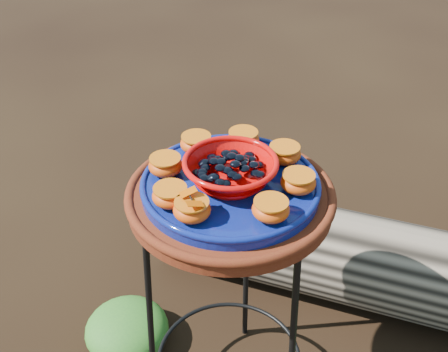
% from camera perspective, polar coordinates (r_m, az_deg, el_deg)
% --- Properties ---
extents(plant_stand, '(0.44, 0.44, 0.70)m').
position_cam_1_polar(plant_stand, '(1.51, 0.55, -13.44)').
color(plant_stand, black).
rests_on(plant_stand, ground).
extents(terracotta_saucer, '(0.46, 0.46, 0.04)m').
position_cam_1_polar(terracotta_saucer, '(1.25, 0.64, -2.23)').
color(terracotta_saucer, '#51100C').
rests_on(terracotta_saucer, plant_stand).
extents(cobalt_plate, '(0.39, 0.39, 0.03)m').
position_cam_1_polar(cobalt_plate, '(1.23, 0.65, -1.07)').
color(cobalt_plate, '#0B1058').
rests_on(cobalt_plate, terracotta_saucer).
extents(red_bowl, '(0.20, 0.20, 0.05)m').
position_cam_1_polar(red_bowl, '(1.21, 0.66, 0.47)').
color(red_bowl, red).
rests_on(red_bowl, cobalt_plate).
extents(glass_gems, '(0.15, 0.15, 0.03)m').
position_cam_1_polar(glass_gems, '(1.19, 0.68, 2.07)').
color(glass_gems, black).
rests_on(glass_gems, red_bowl).
extents(orange_half_0, '(0.08, 0.08, 0.04)m').
position_cam_1_polar(orange_half_0, '(1.12, -3.27, -3.45)').
color(orange_half_0, '#B62912').
rests_on(orange_half_0, cobalt_plate).
extents(orange_half_1, '(0.08, 0.08, 0.04)m').
position_cam_1_polar(orange_half_1, '(1.12, 4.77, -3.41)').
color(orange_half_1, '#B62912').
rests_on(orange_half_1, cobalt_plate).
extents(orange_half_2, '(0.08, 0.08, 0.04)m').
position_cam_1_polar(orange_half_2, '(1.20, 7.55, -0.65)').
color(orange_half_2, '#B62912').
rests_on(orange_half_2, cobalt_plate).
extents(orange_half_3, '(0.08, 0.08, 0.04)m').
position_cam_1_polar(orange_half_3, '(1.29, 6.15, 2.24)').
color(orange_half_3, '#B62912').
rests_on(orange_half_3, cobalt_plate).
extents(orange_half_4, '(0.08, 0.08, 0.04)m').
position_cam_1_polar(orange_half_4, '(1.33, 1.97, 3.76)').
color(orange_half_4, '#B62912').
rests_on(orange_half_4, cobalt_plate).
extents(orange_half_5, '(0.08, 0.08, 0.04)m').
position_cam_1_polar(orange_half_5, '(1.32, -2.83, 3.31)').
color(orange_half_5, '#B62912').
rests_on(orange_half_5, cobalt_plate).
extents(orange_half_6, '(0.08, 0.08, 0.04)m').
position_cam_1_polar(orange_half_6, '(1.25, -5.96, 1.06)').
color(orange_half_6, '#B62912').
rests_on(orange_half_6, cobalt_plate).
extents(orange_half_7, '(0.08, 0.08, 0.04)m').
position_cam_1_polar(orange_half_7, '(1.16, -5.46, -2.02)').
color(orange_half_7, '#B62912').
rests_on(orange_half_7, cobalt_plate).
extents(butterfly, '(0.09, 0.08, 0.01)m').
position_cam_1_polar(butterfly, '(1.10, -3.32, -2.33)').
color(butterfly, '#C34A00').
rests_on(butterfly, orange_half_0).
extents(driftwood_log, '(1.72, 0.61, 0.32)m').
position_cam_1_polar(driftwood_log, '(1.97, 17.60, -9.08)').
color(driftwood_log, black).
rests_on(driftwood_log, ground).
extents(foliage_left, '(0.26, 0.26, 0.13)m').
position_cam_1_polar(foliage_left, '(1.86, -9.84, -15.00)').
color(foliage_left, '#285F1E').
rests_on(foliage_left, ground).
extents(foliage_back, '(0.32, 0.32, 0.16)m').
position_cam_1_polar(foliage_back, '(2.18, -1.54, -4.89)').
color(foliage_back, '#285F1E').
rests_on(foliage_back, ground).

